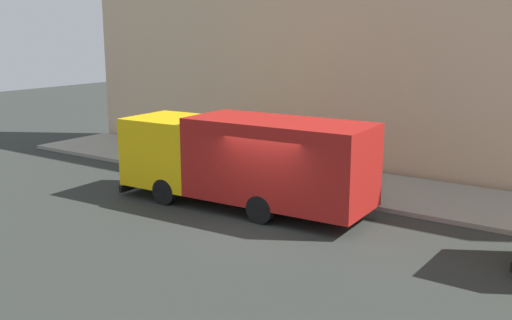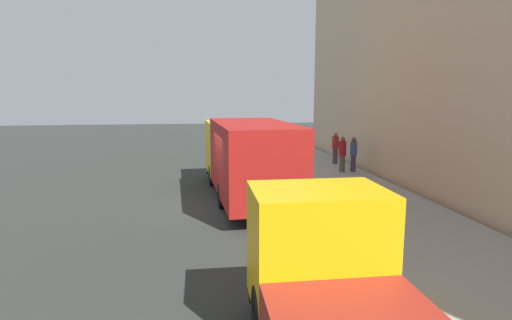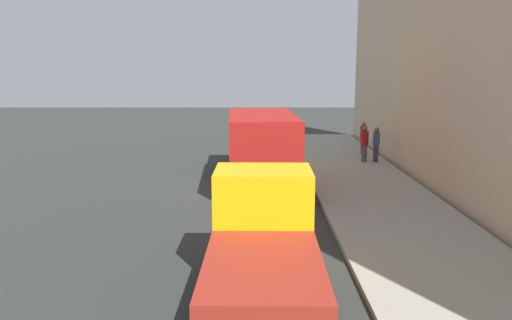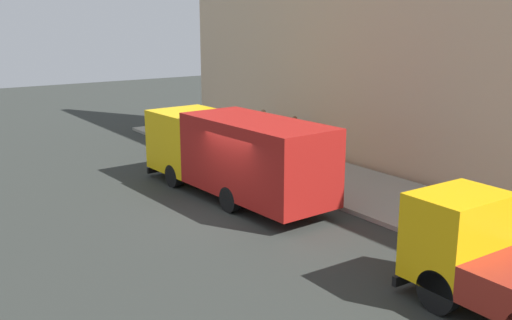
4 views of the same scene
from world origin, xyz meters
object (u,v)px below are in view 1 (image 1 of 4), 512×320
(large_utility_truck, at_px, (244,158))
(pedestrian_walking, at_px, (244,139))
(pedestrian_standing, at_px, (208,132))
(pedestrian_third, at_px, (251,137))

(large_utility_truck, relative_size, pedestrian_walking, 5.00)
(large_utility_truck, bearing_deg, pedestrian_walking, 33.03)
(pedestrian_standing, relative_size, pedestrian_third, 1.02)
(pedestrian_third, bearing_deg, pedestrian_standing, 113.80)
(large_utility_truck, height_order, pedestrian_third, large_utility_truck)
(large_utility_truck, relative_size, pedestrian_standing, 5.03)
(large_utility_truck, xyz_separation_m, pedestrian_third, (5.59, 3.66, -0.56))
(large_utility_truck, height_order, pedestrian_walking, large_utility_truck)
(pedestrian_standing, bearing_deg, large_utility_truck, -0.83)
(large_utility_truck, distance_m, pedestrian_standing, 8.07)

